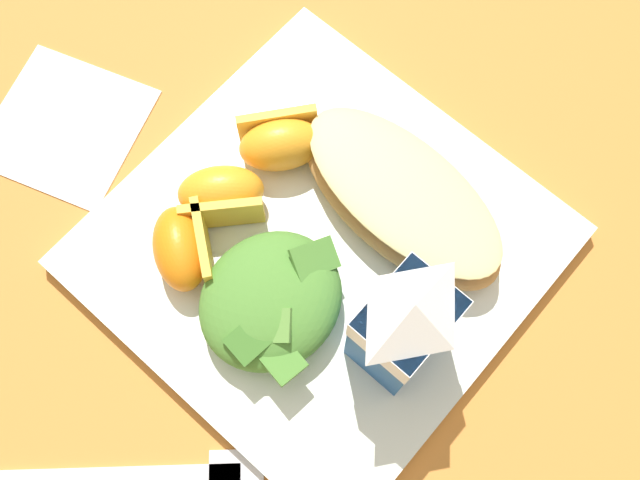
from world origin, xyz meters
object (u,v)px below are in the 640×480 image
object	(u,v)px
cheesy_pizza_bread	(401,197)
paper_napkin	(65,125)
orange_wedge_front	(281,143)
orange_wedge_rear	(183,248)
green_salad_pile	(271,301)
orange_wedge_middle	(221,195)
metal_fork	(145,471)
milk_carton	(405,324)
white_plate	(320,248)

from	to	relation	value
cheesy_pizza_bread	paper_napkin	xyz separation A→B (m)	(0.11, -0.24, -0.03)
orange_wedge_front	orange_wedge_rear	xyz separation A→B (m)	(0.10, 0.00, 0.00)
green_salad_pile	paper_napkin	world-z (taller)	green_salad_pile
orange_wedge_middle	paper_napkin	xyz separation A→B (m)	(0.03, -0.14, -0.03)
orange_wedge_middle	metal_fork	size ratio (longest dim) A/B	0.46
orange_wedge_middle	metal_fork	xyz separation A→B (m)	(0.17, 0.09, -0.03)
green_salad_pile	orange_wedge_rear	distance (m)	0.07
milk_carton	paper_napkin	size ratio (longest dim) A/B	1.00
orange_wedge_middle	metal_fork	distance (m)	0.19
orange_wedge_rear	paper_napkin	world-z (taller)	orange_wedge_rear
paper_napkin	metal_fork	bearing A→B (deg)	59.06
white_plate	paper_napkin	bearing A→B (deg)	-75.97
paper_napkin	cheesy_pizza_bread	bearing A→B (deg)	115.26
green_salad_pile	orange_wedge_front	distance (m)	0.12
milk_carton	orange_wedge_rear	distance (m)	0.16
green_salad_pile	orange_wedge_front	world-z (taller)	green_salad_pile
white_plate	orange_wedge_rear	world-z (taller)	orange_wedge_rear
cheesy_pizza_bread	paper_napkin	size ratio (longest dim) A/B	1.58
orange_wedge_middle	orange_wedge_rear	distance (m)	0.05
cheesy_pizza_bread	paper_napkin	bearing A→B (deg)	-64.74
white_plate	orange_wedge_front	size ratio (longest dim) A/B	4.04
cheesy_pizza_bread	white_plate	bearing A→B (deg)	-22.03
orange_wedge_middle	metal_fork	world-z (taller)	orange_wedge_middle
milk_carton	metal_fork	xyz separation A→B (m)	(0.17, -0.07, -0.07)
orange_wedge_middle	orange_wedge_front	bearing A→B (deg)	175.85
white_plate	green_salad_pile	bearing A→B (deg)	5.99
milk_carton	orange_wedge_rear	xyz separation A→B (m)	(0.05, -0.15, -0.04)
orange_wedge_front	paper_napkin	xyz separation A→B (m)	(0.09, -0.15, -0.03)
orange_wedge_front	orange_wedge_middle	xyz separation A→B (m)	(0.06, -0.00, 0.00)
white_plate	orange_wedge_middle	distance (m)	0.08
cheesy_pizza_bread	metal_fork	distance (m)	0.25
orange_wedge_middle	white_plate	bearing A→B (deg)	107.81
paper_napkin	orange_wedge_middle	bearing A→B (deg)	102.10
green_salad_pile	milk_carton	distance (m)	0.10
paper_napkin	orange_wedge_rear	bearing A→B (deg)	84.40
orange_wedge_front	orange_wedge_rear	size ratio (longest dim) A/B	1.00
cheesy_pizza_bread	metal_fork	size ratio (longest dim) A/B	1.16
white_plate	metal_fork	bearing A→B (deg)	4.37
orange_wedge_front	metal_fork	world-z (taller)	orange_wedge_front
green_salad_pile	orange_wedge_middle	bearing A→B (deg)	-113.11
metal_fork	orange_wedge_front	bearing A→B (deg)	-159.99
cheesy_pizza_bread	milk_carton	bearing A→B (deg)	38.10
white_plate	cheesy_pizza_bread	size ratio (longest dim) A/B	1.61
metal_fork	orange_wedge_rear	bearing A→B (deg)	-147.41
cheesy_pizza_bread	orange_wedge_middle	distance (m)	0.12
white_plate	cheesy_pizza_bread	world-z (taller)	cheesy_pizza_bread
orange_wedge_front	paper_napkin	size ratio (longest dim) A/B	0.63
orange_wedge_middle	green_salad_pile	bearing A→B (deg)	66.89
green_salad_pile	metal_fork	xyz separation A→B (m)	(0.13, 0.01, -0.03)
orange_wedge_rear	metal_fork	world-z (taller)	orange_wedge_rear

